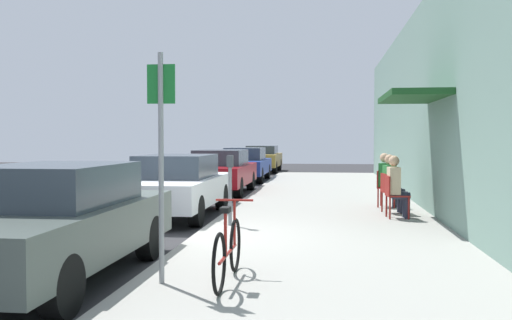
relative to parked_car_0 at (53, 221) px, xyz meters
The scene contains 17 objects.
ground_plane 3.12m from the parked_car_0, 68.71° to the left, with size 60.00×60.00×0.00m, color #2D2D30.
sidewalk_slab 5.91m from the parked_car_0, 55.21° to the left, with size 4.50×32.00×0.12m, color #9E9B93.
building_facade 7.71m from the parked_car_0, 40.03° to the left, with size 1.40×32.00×5.05m.
parked_car_0 is the anchor object (origin of this frame).
parked_car_1 5.76m from the parked_car_0, 90.00° to the left, with size 1.80×4.40×1.39m.
parked_car_2 11.14m from the parked_car_0, 90.00° to the left, with size 1.80×4.40×1.40m.
parked_car_3 16.62m from the parked_car_0, 90.00° to the left, with size 1.80×4.40×1.38m.
parked_car_4 22.95m from the parked_car_0, 90.00° to the left, with size 1.80×4.40×1.38m.
parking_meter 4.20m from the parked_car_0, 68.32° to the left, with size 0.12×0.10×1.32m.
street_sign 1.79m from the parked_car_0, 14.83° to the right, with size 0.32×0.06×2.60m.
bicycle_0 2.27m from the parked_car_0, ahead, with size 0.46×1.71×0.90m.
cafe_chair_0 7.09m from the parked_car_0, 48.22° to the left, with size 0.48×0.48×0.87m.
seated_patron_0 7.14m from the parked_car_0, 47.88° to the left, with size 0.45×0.38×1.29m.
cafe_chair_1 7.71m from the parked_car_0, 52.20° to the left, with size 0.51×0.51×0.87m.
seated_patron_1 7.76m from the parked_car_0, 51.90° to the left, with size 0.47×0.41×1.29m.
cafe_chair_2 8.63m from the parked_car_0, 56.76° to the left, with size 0.54×0.54×0.87m.
seated_patron_2 8.64m from the parked_car_0, 56.38° to the left, with size 0.50×0.45×1.29m.
Camera 1 is at (2.24, -9.39, 1.76)m, focal length 39.69 mm.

